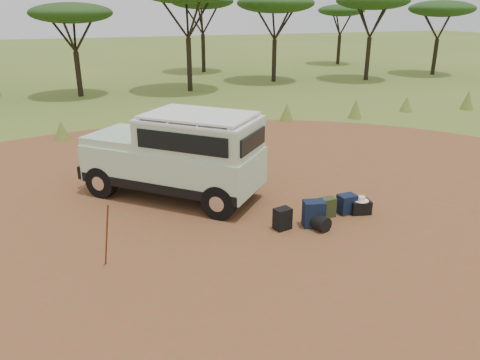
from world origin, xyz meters
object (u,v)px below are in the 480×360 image
object	(u,v)px
backpack_navy	(314,214)
duffel_navy	(347,204)
backpack_olive	(328,207)
walking_staff	(107,235)
backpack_black	(282,219)
safari_vehicle	(178,157)
hard_case	(360,207)

from	to	relation	value
backpack_navy	duffel_navy	world-z (taller)	backpack_navy
duffel_navy	backpack_navy	bearing A→B (deg)	-166.04
duffel_navy	backpack_olive	bearing A→B (deg)	177.39
walking_staff	backpack_navy	size ratio (longest dim) A/B	2.25
backpack_black	backpack_olive	xyz separation A→B (m)	(1.25, 0.23, -0.01)
safari_vehicle	hard_case	world-z (taller)	safari_vehicle
safari_vehicle	walking_staff	distance (m)	3.59
safari_vehicle	duffel_navy	size ratio (longest dim) A/B	9.75
backpack_navy	hard_case	bearing A→B (deg)	22.59
safari_vehicle	backpack_black	size ratio (longest dim) A/B	9.20
walking_staff	backpack_black	distance (m)	3.74
backpack_black	duffel_navy	size ratio (longest dim) A/B	1.06
hard_case	walking_staff	bearing A→B (deg)	-163.88
backpack_navy	duffel_navy	xyz separation A→B (m)	(1.07, 0.36, -0.07)
safari_vehicle	backpack_black	world-z (taller)	safari_vehicle
backpack_black	backpack_navy	world-z (taller)	backpack_navy
backpack_olive	hard_case	xyz separation A→B (m)	(0.82, -0.11, -0.07)
backpack_olive	duffel_navy	world-z (taller)	same
safari_vehicle	hard_case	distance (m)	4.58
walking_staff	backpack_navy	xyz separation A→B (m)	(4.41, 0.24, -0.36)
walking_staff	backpack_navy	distance (m)	4.43
safari_vehicle	walking_staff	size ratio (longest dim) A/B	3.34
safari_vehicle	duffel_navy	world-z (taller)	safari_vehicle
walking_staff	backpack_olive	xyz separation A→B (m)	(4.95, 0.58, -0.43)
backpack_black	hard_case	size ratio (longest dim) A/B	1.06
hard_case	backpack_black	bearing A→B (deg)	-165.08
backpack_navy	duffel_navy	size ratio (longest dim) A/B	1.30
backpack_navy	backpack_olive	xyz separation A→B (m)	(0.55, 0.34, -0.07)
backpack_navy	backpack_olive	bearing A→B (deg)	44.79
walking_staff	backpack_black	bearing A→B (deg)	-22.84
hard_case	safari_vehicle	bearing A→B (deg)	158.15
duffel_navy	hard_case	world-z (taller)	duffel_navy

